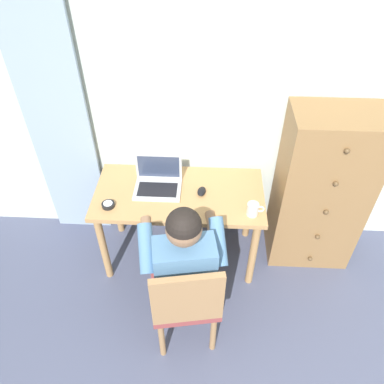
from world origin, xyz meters
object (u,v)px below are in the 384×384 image
object	(u,v)px
person_seated	(183,258)
computer_mouse	(202,191)
chair	(186,300)
desk_clock	(108,205)
laptop	(158,181)
coffee_mug	(253,209)
dresser	(320,191)
desk	(179,203)

from	to	relation	value
person_seated	computer_mouse	bearing A→B (deg)	80.33
chair	person_seated	size ratio (longest dim) A/B	0.74
desk_clock	laptop	bearing A→B (deg)	34.48
desk_clock	computer_mouse	bearing A→B (deg)	14.85
computer_mouse	coffee_mug	bearing A→B (deg)	-20.00
desk_clock	coffee_mug	bearing A→B (deg)	-1.43
laptop	desk_clock	size ratio (longest dim) A/B	3.79
dresser	laptop	bearing A→B (deg)	-177.34
desk_clock	coffee_mug	size ratio (longest dim) A/B	0.75
dresser	laptop	size ratio (longest dim) A/B	3.92
person_seated	laptop	world-z (taller)	person_seated
desk_clock	person_seated	bearing A→B (deg)	-35.94
desk	chair	size ratio (longest dim) A/B	1.40
coffee_mug	dresser	bearing A→B (deg)	29.95
desk	desk_clock	bearing A→B (deg)	-160.68
person_seated	desk_clock	bearing A→B (deg)	144.06
person_seated	desk_clock	distance (m)	0.68
computer_mouse	desk_clock	xyz separation A→B (m)	(-0.65, -0.17, -0.00)
laptop	dresser	bearing A→B (deg)	2.66
person_seated	laptop	xyz separation A→B (m)	(-0.22, 0.62, 0.08)
dresser	computer_mouse	bearing A→B (deg)	-173.04
dresser	laptop	xyz separation A→B (m)	(-1.21, -0.06, 0.09)
computer_mouse	coffee_mug	world-z (taller)	coffee_mug
person_seated	laptop	distance (m)	0.67
chair	coffee_mug	size ratio (longest dim) A/B	7.36
chair	computer_mouse	world-z (taller)	chair
desk	coffee_mug	size ratio (longest dim) A/B	10.32
chair	coffee_mug	distance (m)	0.75
computer_mouse	desk	bearing A→B (deg)	-170.27
computer_mouse	desk_clock	world-z (taller)	computer_mouse
dresser	computer_mouse	distance (m)	0.90
laptop	coffee_mug	xyz separation A→B (m)	(0.68, -0.25, -0.00)
laptop	desk_clock	world-z (taller)	laptop
desk	desk_clock	size ratio (longest dim) A/B	13.77
dresser	person_seated	world-z (taller)	dresser
desk	laptop	world-z (taller)	laptop
laptop	person_seated	bearing A→B (deg)	-70.19
computer_mouse	desk_clock	bearing A→B (deg)	-156.19
laptop	desk_clock	xyz separation A→B (m)	(-0.33, -0.22, -0.04)
dresser	computer_mouse	xyz separation A→B (m)	(-0.89, -0.11, 0.06)
desk	laptop	distance (m)	0.23
desk	desk_clock	world-z (taller)	desk_clock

